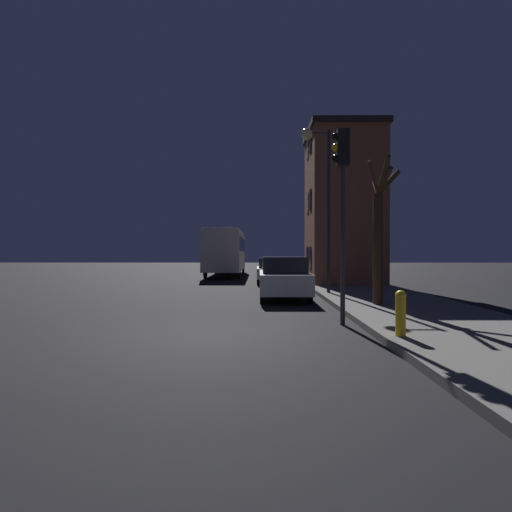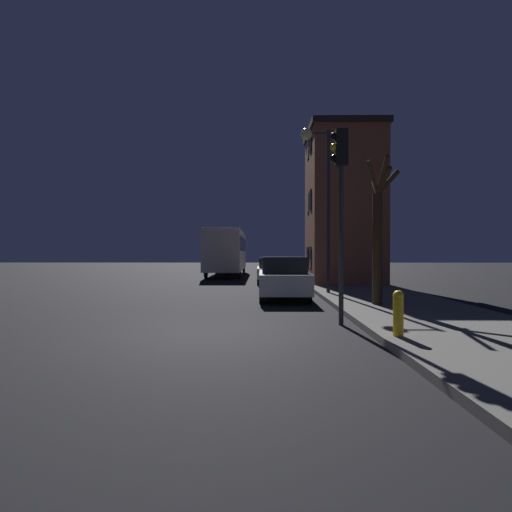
{
  "view_description": "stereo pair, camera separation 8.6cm",
  "coord_description": "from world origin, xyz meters",
  "views": [
    {
      "loc": [
        1.05,
        -8.91,
        1.82
      ],
      "look_at": [
        0.89,
        10.43,
        1.63
      ],
      "focal_mm": 28.0,
      "sensor_mm": 36.0,
      "label": 1
    },
    {
      "loc": [
        1.14,
        -8.91,
        1.82
      ],
      "look_at": [
        0.89,
        10.43,
        1.63
      ],
      "focal_mm": 28.0,
      "sensor_mm": 36.0,
      "label": 2
    }
  ],
  "objects": [
    {
      "name": "car_near_lane",
      "position": [
        2.0,
        6.6,
        0.84
      ],
      "size": [
        1.85,
        4.44,
        1.64
      ],
      "color": "#B7BABF",
      "rests_on": "ground"
    },
    {
      "name": "traffic_light",
      "position": [
        3.11,
        1.05,
        3.47
      ],
      "size": [
        0.43,
        0.24,
        4.87
      ],
      "color": "#28282B",
      "rests_on": "ground"
    },
    {
      "name": "streetlamp",
      "position": [
        3.49,
        7.5,
        4.99
      ],
      "size": [
        1.21,
        0.48,
        6.74
      ],
      "color": "#28282B",
      "rests_on": "sidewalk"
    },
    {
      "name": "fire_hydrant",
      "position": [
        3.85,
        -1.03,
        0.64
      ],
      "size": [
        0.21,
        0.21,
        0.91
      ],
      "color": "gold",
      "rests_on": "sidewalk"
    },
    {
      "name": "sidewalk",
      "position": [
        5.6,
        0.0,
        0.08
      ],
      "size": [
        4.21,
        60.0,
        0.16
      ],
      "color": "#514F4C",
      "rests_on": "ground"
    },
    {
      "name": "car_mid_lane",
      "position": [
        1.84,
        14.39,
        0.78
      ],
      "size": [
        1.85,
        4.28,
        1.48
      ],
      "color": "beige",
      "rests_on": "ground"
    },
    {
      "name": "brick_building",
      "position": [
        5.71,
        13.3,
        4.42
      ],
      "size": [
        4.02,
        4.6,
        8.47
      ],
      "color": "brown",
      "rests_on": "sidewalk"
    },
    {
      "name": "ground_plane",
      "position": [
        0.0,
        0.0,
        0.0
      ],
      "size": [
        120.0,
        120.0,
        0.0
      ],
      "primitive_type": "plane",
      "color": "black"
    },
    {
      "name": "bus",
      "position": [
        -1.5,
        21.84,
        2.04
      ],
      "size": [
        2.54,
        10.3,
        3.42
      ],
      "color": "beige",
      "rests_on": "ground"
    },
    {
      "name": "bare_tree",
      "position": [
        4.86,
        3.78,
        2.43
      ],
      "size": [
        1.31,
        2.0,
        4.49
      ],
      "color": "#382819",
      "rests_on": "sidewalk"
    }
  ]
}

